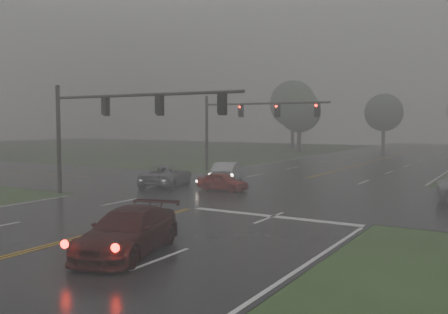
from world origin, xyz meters
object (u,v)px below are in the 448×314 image
Objects in this scene: car_grey at (166,186)px; signal_gantry_far at (242,118)px; signal_gantry_near at (108,117)px; sedan_red at (223,191)px; sedan_silver at (228,182)px; sedan_maroon at (128,254)px.

signal_gantry_far reaches higher than car_grey.
sedan_red is at bearing 56.07° from signal_gantry_near.
sedan_silver is 11.57m from signal_gantry_near.
sedan_red is 4.86m from sedan_silver.
car_grey is 7.66m from signal_gantry_near.
sedan_maroon is at bearing 106.35° from car_grey.
sedan_red is 4.51m from car_grey.
sedan_red is 12.67m from signal_gantry_far.
sedan_silver is (-7.34, 19.13, 0.00)m from sedan_maroon.
signal_gantry_far reaches higher than sedan_red.
car_grey is at bearing 45.33° from sedan_silver.
signal_gantry_far is (-4.58, 10.82, 4.75)m from sedan_red.
sedan_silver is at bearing 79.55° from signal_gantry_near.
sedan_maroon reaches higher than sedan_silver.
sedan_silver is 0.34× the size of signal_gantry_near.
sedan_red is 0.26× the size of signal_gantry_near.
signal_gantry_far reaches higher than sedan_silver.
sedan_red is at bearing 163.15° from car_grey.
sedan_silver is 4.97m from car_grey.
sedan_red is at bearing 99.90° from sedan_silver.
sedan_maroon is 13.57m from signal_gantry_near.
sedan_silver is at bearing 95.46° from sedan_maroon.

